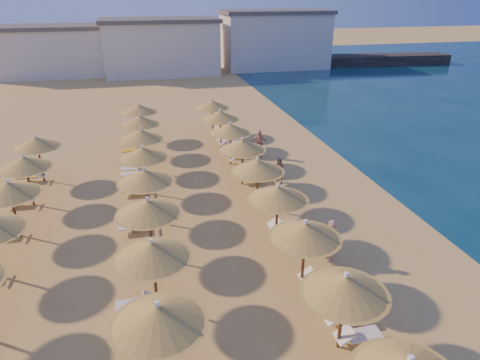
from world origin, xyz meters
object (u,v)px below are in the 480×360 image
object	(u,v)px
beachgoer_a	(330,240)
parasol_row_east	(267,180)
beachgoer_c	(259,144)
jetty	(354,60)
parasol_row_west	(147,191)
beachgoer_b	(279,171)

from	to	relation	value
beachgoer_a	parasol_row_east	bearing A→B (deg)	-151.87
parasol_row_east	beachgoer_c	size ratio (longest dim) A/B	17.05
jetty	parasol_row_east	bearing A→B (deg)	-116.75
parasol_row_east	parasol_row_west	world-z (taller)	same
beachgoer_b	beachgoer_c	bearing A→B (deg)	165.01
jetty	parasol_row_west	xyz separation A→B (m)	(-33.18, -44.26, 1.70)
parasol_row_west	beachgoer_a	bearing A→B (deg)	-25.72
jetty	beachgoer_b	distance (m)	47.06
beachgoer_c	jetty	bearing A→B (deg)	74.10
beachgoer_a	beachgoer_c	bearing A→B (deg)	179.65
jetty	beachgoer_c	size ratio (longest dim) A/B	15.64
beachgoer_c	beachgoer_a	xyz separation A→B (m)	(-0.48, -12.84, -0.00)
beachgoer_c	beachgoer_a	distance (m)	12.85
parasol_row_west	jetty	bearing A→B (deg)	53.14
jetty	parasol_row_east	xyz separation A→B (m)	(-27.51, -44.26, 1.70)
parasol_row_west	parasol_row_east	bearing A→B (deg)	0.00
parasol_row_east	beachgoer_a	size ratio (longest dim) A/B	17.07
parasol_row_west	beachgoer_c	bearing A→B (deg)	49.44
jetty	beachgoer_c	bearing A→B (deg)	-120.70
beachgoer_c	beachgoer_a	world-z (taller)	beachgoer_c
beachgoer_a	beachgoer_b	bearing A→B (deg)	178.87
beachgoer_b	beachgoer_a	distance (m)	8.18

